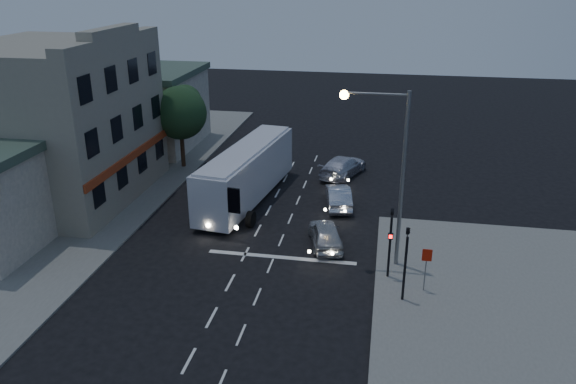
% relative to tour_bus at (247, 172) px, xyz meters
% --- Properties ---
extents(ground, '(120.00, 120.00, 0.00)m').
position_rel_tour_bus_xyz_m(ground, '(1.75, -9.56, -1.96)').
color(ground, black).
extents(sidewalk_near, '(12.00, 24.00, 0.12)m').
position_rel_tour_bus_xyz_m(sidewalk_near, '(14.75, -13.56, -1.90)').
color(sidewalk_near, slate).
rests_on(sidewalk_near, ground).
extents(sidewalk_far, '(12.00, 50.00, 0.12)m').
position_rel_tour_bus_xyz_m(sidewalk_far, '(-11.25, -1.56, -1.90)').
color(sidewalk_far, slate).
rests_on(sidewalk_far, ground).
extents(road_markings, '(8.00, 30.55, 0.01)m').
position_rel_tour_bus_xyz_m(road_markings, '(3.04, -6.25, -1.95)').
color(road_markings, silver).
rests_on(road_markings, ground).
extents(tour_bus, '(4.04, 12.05, 3.62)m').
position_rel_tour_bus_xyz_m(tour_bus, '(0.00, 0.00, 0.00)').
color(tour_bus, silver).
rests_on(tour_bus, ground).
extents(car_suv, '(2.57, 4.30, 1.37)m').
position_rel_tour_bus_xyz_m(car_suv, '(5.89, -5.76, -1.27)').
color(car_suv, silver).
rests_on(car_suv, ground).
extents(car_sedan_a, '(2.18, 4.36, 1.37)m').
position_rel_tour_bus_xyz_m(car_sedan_a, '(6.07, -0.09, -1.27)').
color(car_sedan_a, silver).
rests_on(car_sedan_a, ground).
extents(car_sedan_b, '(3.65, 5.44, 1.46)m').
position_rel_tour_bus_xyz_m(car_sedan_b, '(5.85, 5.79, -1.23)').
color(car_sedan_b, silver).
rests_on(car_sedan_b, ground).
extents(traffic_signal_main, '(0.25, 0.35, 4.10)m').
position_rel_tour_bus_xyz_m(traffic_signal_main, '(9.35, -8.78, 0.46)').
color(traffic_signal_main, black).
rests_on(traffic_signal_main, sidewalk_near).
extents(traffic_signal_side, '(0.18, 0.15, 4.10)m').
position_rel_tour_bus_xyz_m(traffic_signal_side, '(10.05, -10.76, 0.46)').
color(traffic_signal_side, black).
rests_on(traffic_signal_side, sidewalk_near).
extents(regulatory_sign, '(0.45, 0.12, 2.20)m').
position_rel_tour_bus_xyz_m(regulatory_sign, '(11.05, -9.80, -0.36)').
color(regulatory_sign, slate).
rests_on(regulatory_sign, sidewalk_near).
extents(streetlight, '(3.32, 0.44, 9.00)m').
position_rel_tour_bus_xyz_m(streetlight, '(9.10, -7.36, 3.78)').
color(streetlight, slate).
rests_on(streetlight, sidewalk_near).
extents(main_building, '(10.12, 12.00, 11.00)m').
position_rel_tour_bus_xyz_m(main_building, '(-12.21, -1.56, 3.20)').
color(main_building, gray).
rests_on(main_building, sidewalk_far).
extents(low_building_north, '(9.40, 9.40, 6.50)m').
position_rel_tour_bus_xyz_m(low_building_north, '(-11.75, 10.44, 1.43)').
color(low_building_north, '#9E968A').
rests_on(low_building_north, sidewalk_far).
extents(street_tree, '(4.00, 4.00, 6.20)m').
position_rel_tour_bus_xyz_m(street_tree, '(-6.45, 5.46, 2.54)').
color(street_tree, black).
rests_on(street_tree, sidewalk_far).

